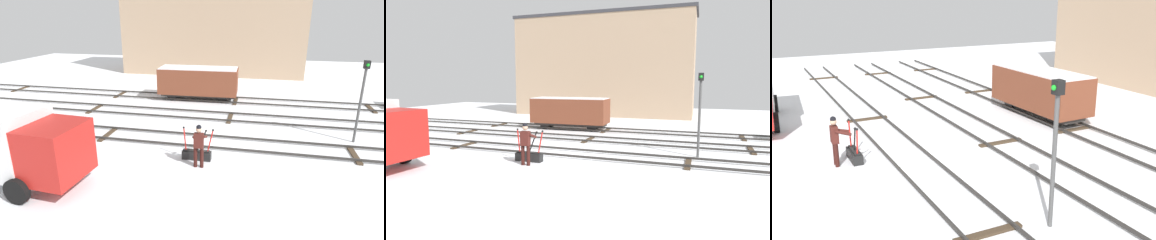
# 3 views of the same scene
# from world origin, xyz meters

# --- Properties ---
(ground_plane) EXTENTS (60.00, 60.00, 0.00)m
(ground_plane) POSITION_xyz_m (0.00, 0.00, 0.00)
(ground_plane) COLOR white
(track_main_line) EXTENTS (44.00, 1.94, 0.18)m
(track_main_line) POSITION_xyz_m (0.00, 0.00, 0.11)
(track_main_line) COLOR #2D2B28
(track_main_line) RESTS_ON ground_plane
(track_siding_near) EXTENTS (44.00, 1.94, 0.18)m
(track_siding_near) POSITION_xyz_m (0.00, 3.96, 0.11)
(track_siding_near) COLOR #2D2B28
(track_siding_near) RESTS_ON ground_plane
(track_siding_far) EXTENTS (44.00, 1.94, 0.18)m
(track_siding_far) POSITION_xyz_m (0.00, 7.85, 0.11)
(track_siding_far) COLOR #2D2B28
(track_siding_far) RESTS_ON ground_plane
(switch_lever_frame) EXTENTS (1.35, 0.37, 1.45)m
(switch_lever_frame) POSITION_xyz_m (-0.84, -1.81, 0.25)
(switch_lever_frame) COLOR black
(switch_lever_frame) RESTS_ON ground_plane
(rail_worker) EXTENTS (0.53, 0.69, 1.83)m
(rail_worker) POSITION_xyz_m (-0.62, -2.48, 1.04)
(rail_worker) COLOR #351511
(rail_worker) RESTS_ON ground_plane
(delivery_truck) EXTENTS (6.45, 2.79, 2.80)m
(delivery_truck) POSITION_xyz_m (-7.42, -5.08, 1.60)
(delivery_truck) COLOR #B21E19
(delivery_truck) RESTS_ON ground_plane
(signal_post) EXTENTS (0.24, 0.32, 3.94)m
(signal_post) POSITION_xyz_m (6.24, 1.66, 2.41)
(signal_post) COLOR #4C4C4C
(signal_post) RESTS_ON ground_plane
(apartment_building) EXTENTS (18.20, 5.90, 10.21)m
(apartment_building) POSITION_xyz_m (-3.37, 19.24, 5.11)
(apartment_building) COLOR tan
(apartment_building) RESTS_ON ground_plane
(freight_car_far_end) EXTENTS (5.59, 2.24, 2.32)m
(freight_car_far_end) POSITION_xyz_m (-2.70, 7.85, 1.34)
(freight_car_far_end) COLOR #2D2B28
(freight_car_far_end) RESTS_ON ground_plane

